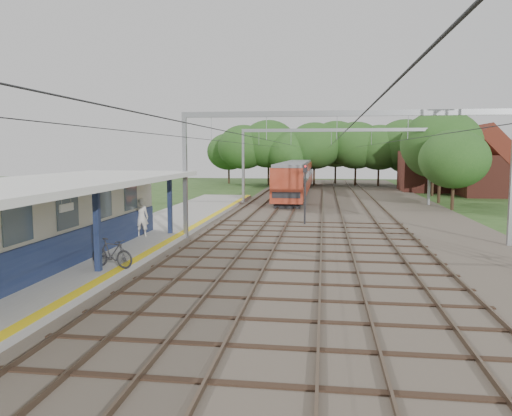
{
  "coord_description": "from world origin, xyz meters",
  "views": [
    {
      "loc": [
        2.55,
        -11.63,
        4.85
      ],
      "look_at": [
        -1.34,
        17.02,
        1.6
      ],
      "focal_mm": 35.0,
      "sensor_mm": 36.0,
      "label": 1
    }
  ],
  "objects_px": {
    "bicycle": "(112,253)",
    "train": "(297,176)",
    "signal_post": "(305,188)",
    "person": "(141,217)"
  },
  "relations": [
    {
      "from": "bicycle",
      "to": "train",
      "type": "height_order",
      "value": "train"
    },
    {
      "from": "person",
      "to": "bicycle",
      "type": "xyz_separation_m",
      "value": [
        1.5,
        -7.2,
        -0.45
      ]
    },
    {
      "from": "train",
      "to": "signal_post",
      "type": "bearing_deg",
      "value": -85.88
    },
    {
      "from": "signal_post",
      "to": "bicycle",
      "type": "bearing_deg",
      "value": -114.94
    },
    {
      "from": "person",
      "to": "signal_post",
      "type": "relative_size",
      "value": 0.51
    },
    {
      "from": "bicycle",
      "to": "train",
      "type": "relative_size",
      "value": 0.06
    },
    {
      "from": "person",
      "to": "bicycle",
      "type": "bearing_deg",
      "value": 89.17
    },
    {
      "from": "bicycle",
      "to": "train",
      "type": "xyz_separation_m",
      "value": [
        5.1,
        40.36,
        1.14
      ]
    },
    {
      "from": "person",
      "to": "train",
      "type": "height_order",
      "value": "train"
    },
    {
      "from": "train",
      "to": "signal_post",
      "type": "distance_m",
      "value": 25.74
    }
  ]
}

